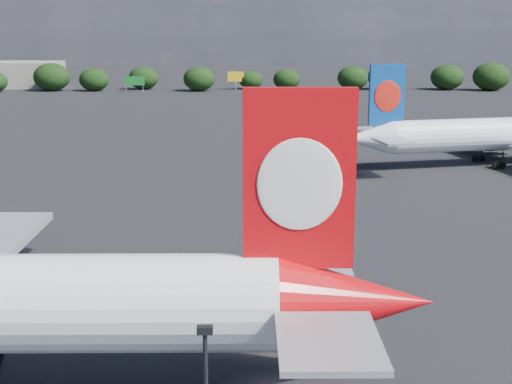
{
  "coord_description": "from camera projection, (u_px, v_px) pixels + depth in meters",
  "views": [
    {
      "loc": [
        15.37,
        -37.11,
        19.6
      ],
      "look_at": [
        16.0,
        12.0,
        8.0
      ],
      "focal_mm": 50.0,
      "sensor_mm": 36.0,
      "label": 1
    }
  ],
  "objects": [
    {
      "name": "ground",
      "position": [
        136.0,
        169.0,
        98.82
      ],
      "size": [
        500.0,
        500.0,
        0.0
      ],
      "primitive_type": "plane",
      "color": "black",
      "rests_on": "ground"
    },
    {
      "name": "highway_sign",
      "position": [
        134.0,
        81.0,
        210.76
      ],
      "size": [
        6.0,
        0.3,
        4.5
      ],
      "color": "#156D25",
      "rests_on": "ground"
    },
    {
      "name": "billboard_yellow",
      "position": [
        236.0,
        77.0,
        216.8
      ],
      "size": [
        5.0,
        0.3,
        5.5
      ],
      "color": "yellow",
      "rests_on": "ground"
    },
    {
      "name": "china_southern_airliner",
      "position": [
        495.0,
        135.0,
        100.33
      ],
      "size": [
        44.07,
        42.14,
        14.46
      ],
      "color": "white",
      "rests_on": "ground"
    },
    {
      "name": "horizon_treeline",
      "position": [
        228.0,
        78.0,
        215.33
      ],
      "size": [
        205.8,
        14.34,
        8.84
      ],
      "color": "black",
      "rests_on": "ground"
    }
  ]
}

